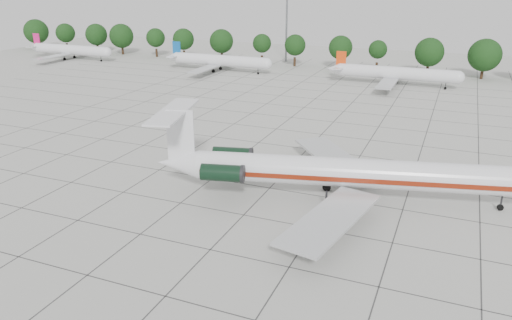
{
  "coord_description": "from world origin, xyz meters",
  "views": [
    {
      "loc": [
        20.04,
        -52.99,
        24.74
      ],
      "look_at": [
        -1.79,
        -0.14,
        3.5
      ],
      "focal_mm": 35.0,
      "sensor_mm": 36.0,
      "label": 1
    }
  ],
  "objects_px": {
    "bg_airliner_a": "(70,50)",
    "bg_airliner_b": "(219,61)",
    "floodlight_mast": "(287,13)",
    "bg_airliner_c": "(396,73)",
    "main_airliner": "(333,171)"
  },
  "relations": [
    {
      "from": "bg_airliner_b",
      "to": "floodlight_mast",
      "type": "relative_size",
      "value": 1.11
    },
    {
      "from": "bg_airliner_a",
      "to": "floodlight_mast",
      "type": "distance_m",
      "value": 67.85
    },
    {
      "from": "bg_airliner_a",
      "to": "bg_airliner_b",
      "type": "xyz_separation_m",
      "value": [
        51.92,
        -0.81,
        0.0
      ]
    },
    {
      "from": "bg_airliner_c",
      "to": "bg_airliner_a",
      "type": "bearing_deg",
      "value": 178.98
    },
    {
      "from": "bg_airliner_b",
      "to": "floodlight_mast",
      "type": "bearing_deg",
      "value": 63.62
    },
    {
      "from": "main_airliner",
      "to": "bg_airliner_b",
      "type": "xyz_separation_m",
      "value": [
        -49.22,
        69.73,
        -0.68
      ]
    },
    {
      "from": "main_airliner",
      "to": "floodlight_mast",
      "type": "distance_m",
      "value": 100.51
    },
    {
      "from": "bg_airliner_a",
      "to": "bg_airliner_b",
      "type": "height_order",
      "value": "same"
    },
    {
      "from": "bg_airliner_c",
      "to": "main_airliner",
      "type": "bearing_deg",
      "value": -88.13
    },
    {
      "from": "floodlight_mast",
      "to": "bg_airliner_c",
      "type": "bearing_deg",
      "value": -33.56
    },
    {
      "from": "bg_airliner_c",
      "to": "bg_airliner_b",
      "type": "bearing_deg",
      "value": 178.84
    },
    {
      "from": "main_airliner",
      "to": "floodlight_mast",
      "type": "relative_size",
      "value": 1.68
    },
    {
      "from": "bg_airliner_a",
      "to": "bg_airliner_b",
      "type": "bearing_deg",
      "value": -0.89
    },
    {
      "from": "bg_airliner_a",
      "to": "floodlight_mast",
      "type": "relative_size",
      "value": 1.11
    },
    {
      "from": "main_airliner",
      "to": "bg_airliner_c",
      "type": "distance_m",
      "value": 68.82
    }
  ]
}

